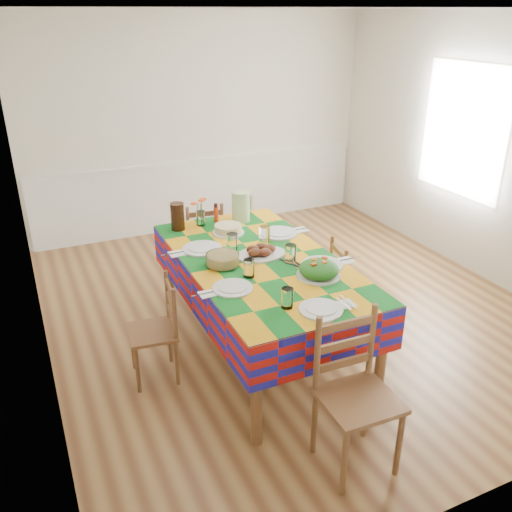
{
  "coord_description": "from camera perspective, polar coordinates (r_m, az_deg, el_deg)",
  "views": [
    {
      "loc": [
        -2.25,
        -4.1,
        2.7
      ],
      "look_at": [
        -0.51,
        -0.31,
        0.79
      ],
      "focal_mm": 38.0,
      "sensor_mm": 36.0,
      "label": 1
    }
  ],
  "objects": [
    {
      "name": "chair_left",
      "position": [
        4.31,
        -10.35,
        -7.76
      ],
      "size": [
        0.4,
        0.41,
        0.84
      ],
      "rotation": [
        0.0,
        0.0,
        -1.68
      ],
      "color": "brown",
      "rests_on": "room"
    },
    {
      "name": "setting_right_near",
      "position": [
        4.28,
        5.87,
        -0.49
      ],
      "size": [
        0.62,
        0.36,
        0.16
      ],
      "rotation": [
        0.0,
        0.0,
        -1.57
      ],
      "color": "silver",
      "rests_on": "dining_table"
    },
    {
      "name": "dining_table",
      "position": [
        4.4,
        0.46,
        -1.52
      ],
      "size": [
        1.18,
        2.2,
        0.85
      ],
      "color": "brown",
      "rests_on": "room"
    },
    {
      "name": "setting_left_near",
      "position": [
        3.96,
        -1.92,
        -2.61
      ],
      "size": [
        0.54,
        0.32,
        0.14
      ],
      "rotation": [
        0.0,
        0.0,
        1.57
      ],
      "color": "silver",
      "rests_on": "dining_table"
    },
    {
      "name": "setting_left_far",
      "position": [
        4.53,
        -4.64,
        0.99
      ],
      "size": [
        0.61,
        0.36,
        0.16
      ],
      "rotation": [
        0.0,
        0.0,
        1.57
      ],
      "color": "silver",
      "rests_on": "dining_table"
    },
    {
      "name": "pasta_bowl",
      "position": [
        4.26,
        -3.54,
        -0.39
      ],
      "size": [
        0.26,
        0.26,
        0.1
      ],
      "color": "white",
      "rests_on": "dining_table"
    },
    {
      "name": "chair_far",
      "position": [
        5.7,
        -5.53,
        1.31
      ],
      "size": [
        0.46,
        0.44,
        0.92
      ],
      "rotation": [
        0.0,
        0.0,
        3.0
      ],
      "color": "brown",
      "rests_on": "room"
    },
    {
      "name": "room",
      "position": [
        4.87,
        4.0,
        8.49
      ],
      "size": [
        4.58,
        5.08,
        2.78
      ],
      "color": "brown",
      "rests_on": "ground"
    },
    {
      "name": "flower_vase",
      "position": [
        5.05,
        -5.88,
        4.41
      ],
      "size": [
        0.17,
        0.14,
        0.27
      ],
      "color": "white",
      "rests_on": "dining_table"
    },
    {
      "name": "setting_right_far",
      "position": [
        4.78,
        1.97,
        2.36
      ],
      "size": [
        0.64,
        0.37,
        0.16
      ],
      "rotation": [
        0.0,
        0.0,
        -1.57
      ],
      "color": "silver",
      "rests_on": "dining_table"
    },
    {
      "name": "window_right",
      "position": [
        6.4,
        20.98,
        12.23
      ],
      "size": [
        0.0,
        1.4,
        1.4
      ],
      "primitive_type": "plane",
      "rotation": [
        0.0,
        -1.57,
        0.0
      ],
      "color": "white",
      "rests_on": "room"
    },
    {
      "name": "salad_platter",
      "position": [
        4.1,
        6.63,
        -1.45
      ],
      "size": [
        0.34,
        0.34,
        0.14
      ],
      "color": "silver",
      "rests_on": "dining_table"
    },
    {
      "name": "green_pitcher",
      "position": [
        5.13,
        -1.62,
        5.25
      ],
      "size": [
        0.17,
        0.17,
        0.29
      ],
      "primitive_type": "cylinder",
      "color": "#B4D294",
      "rests_on": "dining_table"
    },
    {
      "name": "meat_platter",
      "position": [
        4.42,
        0.51,
        0.42
      ],
      "size": [
        0.42,
        0.3,
        0.08
      ],
      "color": "silver",
      "rests_on": "dining_table"
    },
    {
      "name": "cake",
      "position": [
        4.87,
        -2.95,
        2.83
      ],
      "size": [
        0.29,
        0.29,
        0.08
      ],
      "color": "silver",
      "rests_on": "dining_table"
    },
    {
      "name": "tea_pitcher",
      "position": [
        4.97,
        -8.26,
        4.14
      ],
      "size": [
        0.13,
        0.13,
        0.25
      ],
      "primitive_type": "cylinder",
      "color": "black",
      "rests_on": "dining_table"
    },
    {
      "name": "hot_sauce",
      "position": [
        5.13,
        -4.23,
        4.56
      ],
      "size": [
        0.04,
        0.04,
        0.18
      ],
      "primitive_type": "cylinder",
      "color": "red",
      "rests_on": "dining_table"
    },
    {
      "name": "name_card",
      "position": [
        3.54,
        7.46,
        -6.83
      ],
      "size": [
        0.09,
        0.03,
        0.02
      ],
      "primitive_type": "cube",
      "color": "silver",
      "rests_on": "dining_table"
    },
    {
      "name": "setting_near_head",
      "position": [
        3.66,
        5.67,
        -5.15
      ],
      "size": [
        0.48,
        0.32,
        0.14
      ],
      "color": "silver",
      "rests_on": "dining_table"
    },
    {
      "name": "serving_utensils",
      "position": [
        4.33,
        3.61,
        -0.55
      ],
      "size": [
        0.14,
        0.32,
        0.01
      ],
      "color": "black",
      "rests_on": "dining_table"
    },
    {
      "name": "chair_right",
      "position": [
        4.96,
        9.74,
        -3.1
      ],
      "size": [
        0.42,
        0.44,
        0.85
      ],
      "rotation": [
        0.0,
        0.0,
        1.38
      ],
      "color": "brown",
      "rests_on": "room"
    },
    {
      "name": "chair_near",
      "position": [
        3.52,
        10.35,
        -14.2
      ],
      "size": [
        0.47,
        0.45,
        1.04
      ],
      "rotation": [
        0.0,
        0.0,
        -0.03
      ],
      "color": "brown",
      "rests_on": "room"
    },
    {
      "name": "wainscot",
      "position": [
        7.3,
        -5.53,
        6.86
      ],
      "size": [
        4.41,
        0.06,
        0.92
      ],
      "color": "white",
      "rests_on": "room"
    }
  ]
}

